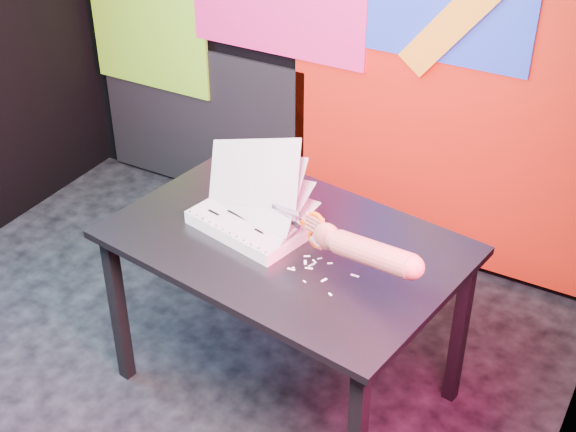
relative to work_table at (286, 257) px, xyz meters
The scene contains 7 objects.
room 0.87m from the work_table, 142.66° to the right, with size 3.01×3.01×2.71m.
backdrop 1.23m from the work_table, 108.29° to the left, with size 2.88×0.05×2.08m.
work_table is the anchor object (origin of this frame).
printout_stack 0.19m from the work_table, behind, with size 0.51×0.40×0.39m.
scissors 0.27m from the work_table, 23.95° to the right, with size 0.26×0.08×0.15m.
hand_forearm 0.47m from the work_table, 19.42° to the right, with size 0.48×0.18×0.16m.
paper_clippings 0.23m from the work_table, 30.88° to the right, with size 0.24×0.18×0.00m.
Camera 1 is at (1.63, -1.78, 2.45)m, focal length 50.00 mm.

